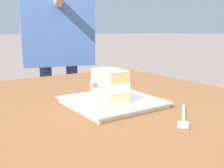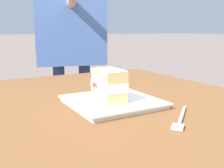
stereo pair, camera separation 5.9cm
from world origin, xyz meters
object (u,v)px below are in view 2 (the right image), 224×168
object	(u,v)px
dessert_plate	(112,102)
diner_person	(70,24)
patio_table	(141,164)
dessert_fork	(181,119)
cake_slice	(109,86)

from	to	relation	value
dessert_plate	diner_person	bearing A→B (deg)	166.21
patio_table	dessert_fork	size ratio (longest dim) A/B	10.45
cake_slice	dessert_fork	world-z (taller)	cake_slice
diner_person	dessert_fork	bearing A→B (deg)	-7.55
dessert_plate	dessert_fork	size ratio (longest dim) A/B	1.69
cake_slice	diner_person	world-z (taller)	diner_person
dessert_plate	diner_person	xyz separation A→B (m)	(-0.88, 0.22, 0.24)
dessert_fork	diner_person	size ratio (longest dim) A/B	0.09
patio_table	cake_slice	distance (m)	0.22
patio_table	diner_person	bearing A→B (deg)	167.26
dessert_plate	cake_slice	world-z (taller)	cake_slice
patio_table	dessert_fork	distance (m)	0.14
dessert_fork	patio_table	bearing A→B (deg)	-99.84
dessert_plate	patio_table	bearing A→B (deg)	-7.28
dessert_fork	dessert_plate	bearing A→B (deg)	-158.82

